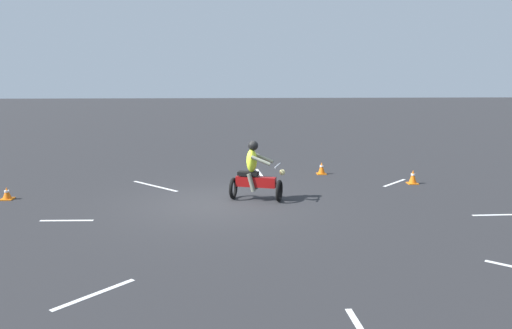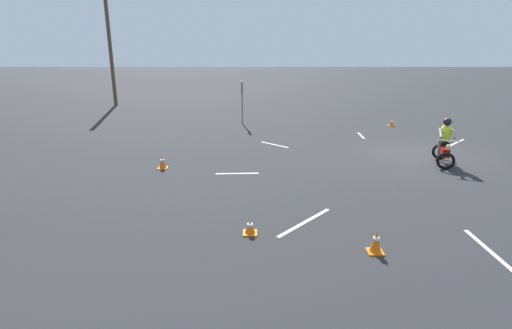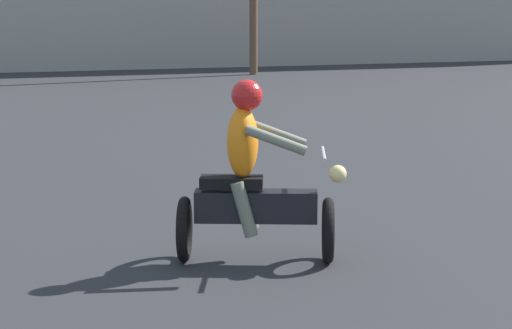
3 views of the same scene
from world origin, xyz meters
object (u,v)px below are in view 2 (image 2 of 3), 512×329
at_px(motorcycle_rider_foreground, 444,144).
at_px(utility_pole_near, 111,52).
at_px(traffic_cone_far_right, 392,123).
at_px(traffic_cone_far_center, 376,242).
at_px(traffic_cone_mid_left, 250,227).
at_px(traffic_cone_mid_center, 162,163).
at_px(stop_sign, 242,93).

height_order(motorcycle_rider_foreground, utility_pole_near, utility_pole_near).
height_order(motorcycle_rider_foreground, traffic_cone_far_right, motorcycle_rider_foreground).
relative_size(traffic_cone_far_right, traffic_cone_far_center, 0.73).
bearing_deg(traffic_cone_mid_left, utility_pole_near, 26.11).
distance_m(traffic_cone_mid_center, traffic_cone_far_center, 8.07).
bearing_deg(traffic_cone_mid_left, traffic_cone_mid_center, 31.99).
distance_m(motorcycle_rider_foreground, traffic_cone_mid_left, 8.70).
distance_m(traffic_cone_mid_left, utility_pole_near, 22.03).
height_order(motorcycle_rider_foreground, traffic_cone_mid_center, motorcycle_rider_foreground).
xyz_separation_m(traffic_cone_far_center, utility_pole_near, (20.39, 12.16, 3.37)).
bearing_deg(stop_sign, motorcycle_rider_foreground, -135.14).
bearing_deg(traffic_cone_mid_left, traffic_cone_far_center, -108.22).
relative_size(traffic_cone_mid_center, traffic_cone_mid_left, 1.37).
relative_size(traffic_cone_mid_center, utility_pole_near, 0.06).
height_order(traffic_cone_far_right, utility_pole_near, utility_pole_near).
distance_m(traffic_cone_far_center, utility_pole_near, 23.98).
bearing_deg(stop_sign, traffic_cone_far_center, -166.94).
height_order(motorcycle_rider_foreground, stop_sign, stop_sign).
height_order(traffic_cone_mid_center, traffic_cone_mid_left, traffic_cone_mid_center).
distance_m(traffic_cone_mid_left, traffic_cone_far_center, 2.72).
distance_m(motorcycle_rider_foreground, traffic_cone_far_center, 7.57).
bearing_deg(utility_pole_near, traffic_cone_mid_center, -156.01).
distance_m(stop_sign, traffic_cone_mid_left, 12.94).
distance_m(stop_sign, utility_pole_near, 11.38).
bearing_deg(traffic_cone_far_right, motorcycle_rider_foreground, 176.40).
bearing_deg(utility_pole_near, traffic_cone_far_right, -113.38).
height_order(motorcycle_rider_foreground, traffic_cone_far_center, motorcycle_rider_foreground).
bearing_deg(stop_sign, traffic_cone_mid_left, -177.36).
bearing_deg(traffic_cone_mid_center, traffic_cone_far_right, -54.30).
xyz_separation_m(motorcycle_rider_foreground, stop_sign, (7.40, 7.37, 0.91)).
distance_m(traffic_cone_far_right, utility_pole_near, 18.60).
distance_m(traffic_cone_mid_center, traffic_cone_far_right, 12.65).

